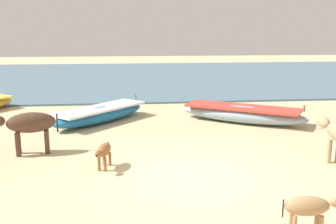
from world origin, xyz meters
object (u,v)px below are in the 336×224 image
at_px(fishing_boat_2, 242,114).
at_px(cow_second_adult_dark, 29,124).
at_px(fishing_boat_5, 101,114).
at_px(calf_far_brown, 104,151).
at_px(calf_near_tan, 309,207).

bearing_deg(fishing_boat_2, cow_second_adult_dark, -123.86).
height_order(fishing_boat_5, cow_second_adult_dark, cow_second_adult_dark).
bearing_deg(calf_far_brown, fishing_boat_2, 146.59).
relative_size(fishing_boat_2, fishing_boat_5, 1.17).
height_order(fishing_boat_2, calf_near_tan, fishing_boat_2).
height_order(calf_near_tan, calf_far_brown, calf_near_tan).
distance_m(fishing_boat_2, cow_second_adult_dark, 6.78).
xyz_separation_m(fishing_boat_5, calf_far_brown, (0.35, -4.48, 0.12)).
height_order(fishing_boat_5, calf_near_tan, fishing_boat_5).
distance_m(calf_near_tan, calf_far_brown, 4.47).
bearing_deg(calf_near_tan, calf_far_brown, 138.84).
distance_m(calf_far_brown, cow_second_adult_dark, 2.28).
bearing_deg(cow_second_adult_dark, fishing_boat_2, -168.23).
xyz_separation_m(calf_near_tan, cow_second_adult_dark, (-5.03, 4.42, 0.31)).
bearing_deg(fishing_boat_2, calf_far_brown, -105.02).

